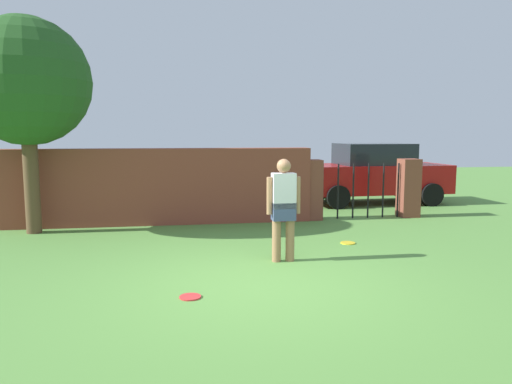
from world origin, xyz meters
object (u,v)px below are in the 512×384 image
(car, at_px, (373,173))
(frisbee_red, at_px, (190,297))
(tree, at_px, (26,83))
(frisbee_yellow, at_px, (348,243))
(person, at_px, (283,205))

(car, distance_m, frisbee_red, 9.12)
(tree, distance_m, car, 9.18)
(car, height_order, frisbee_red, car)
(car, xyz_separation_m, frisbee_red, (-5.40, -7.31, -0.85))
(car, xyz_separation_m, frisbee_yellow, (-2.47, -4.81, -0.85))
(tree, distance_m, person, 5.79)
(frisbee_red, bearing_deg, frisbee_yellow, 40.43)
(tree, relative_size, person, 2.64)
(person, xyz_separation_m, car, (3.90, 5.82, -0.04))
(tree, relative_size, frisbee_yellow, 15.85)
(person, bearing_deg, frisbee_red, 43.59)
(person, bearing_deg, tree, -34.04)
(car, distance_m, frisbee_yellow, 5.47)
(person, xyz_separation_m, frisbee_red, (-1.49, -1.49, -0.89))
(frisbee_red, bearing_deg, person, 44.89)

